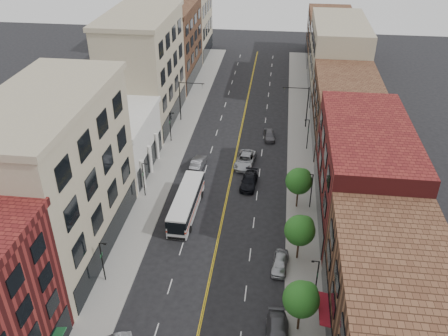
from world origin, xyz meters
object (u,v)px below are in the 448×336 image
at_px(car_parked_mid, 278,334).
at_px(car_lane_a, 249,181).
at_px(city_bus, 186,202).
at_px(car_lane_b, 245,160).
at_px(car_lane_behind, 198,163).
at_px(car_lane_c, 269,135).
at_px(car_parked_far, 280,263).

xyz_separation_m(car_parked_mid, car_lane_a, (-4.68, 25.78, -0.03)).
relative_size(city_bus, car_lane_b, 1.93).
height_order(city_bus, car_lane_a, city_bus).
relative_size(car_lane_behind, car_lane_c, 1.13).
bearing_deg(car_parked_far, car_lane_c, 100.07).
bearing_deg(car_lane_c, car_parked_far, -93.37).
distance_m(car_lane_b, car_lane_c, 9.43).
height_order(car_lane_behind, car_lane_b, car_lane_b).
height_order(car_parked_far, car_lane_a, car_lane_a).
distance_m(car_lane_a, car_lane_c, 14.70).
relative_size(car_lane_b, car_lane_c, 1.41).
relative_size(car_parked_mid, car_lane_behind, 1.13).
bearing_deg(car_lane_a, car_lane_c, 86.00).
height_order(car_lane_a, car_lane_b, car_lane_b).
distance_m(car_lane_a, car_lane_b, 5.76).
xyz_separation_m(city_bus, car_lane_b, (6.39, 13.07, -0.88)).
bearing_deg(car_lane_behind, car_lane_a, 157.58).
xyz_separation_m(city_bus, car_lane_behind, (-0.48, 11.40, -0.92)).
bearing_deg(city_bus, car_lane_behind, 93.99).
distance_m(car_lane_behind, car_lane_c, 14.59).
distance_m(city_bus, car_parked_far, 14.94).
distance_m(car_lane_behind, car_lane_b, 7.07).
height_order(car_lane_b, car_lane_c, car_lane_b).
xyz_separation_m(car_parked_far, car_lane_b, (-5.70, 21.79, 0.10)).
xyz_separation_m(city_bus, car_parked_far, (12.09, -8.72, -0.97)).
height_order(car_lane_behind, car_lane_a, car_lane_behind).
relative_size(car_parked_far, car_lane_c, 1.01).
distance_m(city_bus, car_lane_b, 14.58).
bearing_deg(car_lane_behind, city_bus, 96.84).
bearing_deg(car_lane_b, car_lane_c, 76.36).
distance_m(car_parked_mid, car_parked_far, 9.66).
bearing_deg(car_parked_mid, car_lane_a, 97.70).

